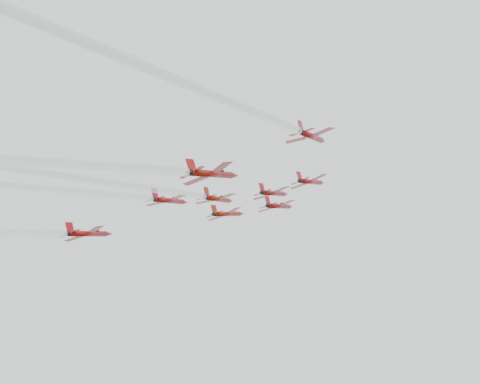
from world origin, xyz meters
The scene contains 6 objects.
jet_lead centered at (-3.49, 24.72, 159.59)m, with size 10.34×13.41×7.87m.
jet_row2_left centered at (-10.96, 13.09, 153.42)m, with size 9.50×12.32×7.23m.
jet_row2_center centered at (3.23, 10.71, 152.16)m, with size 9.26×12.01×7.05m.
jet_row2_right centered at (11.36, 13.11, 153.42)m, with size 9.18×11.91×6.99m.
jet_center centered at (-2.90, -41.37, 124.46)m, with size 9.29×89.52×48.26m.
jet_rear_farright centered at (25.74, -51.89, 118.88)m, with size 8.58×82.69×44.57m.
Camera 1 is at (56.73, -82.46, 72.46)m, focal length 45.00 mm.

